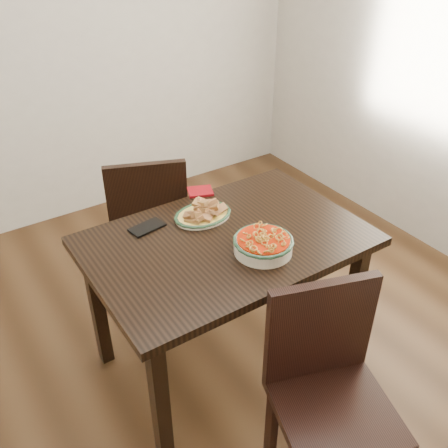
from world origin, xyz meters
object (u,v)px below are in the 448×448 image
noodle_bowl (263,243)px  chair_near (327,382)px  fish_plate (203,209)px  smartphone (147,227)px  chair_far (149,218)px  dining_table (226,255)px

noodle_bowl → chair_near: bearing=-98.8°
fish_plate → noodle_bowl: size_ratio=1.05×
smartphone → fish_plate: bearing=-21.7°
chair_far → fish_plate: 0.58m
smartphone → chair_near: bearing=-84.1°
dining_table → chair_far: size_ratio=1.37×
chair_far → noodle_bowl: bearing=119.9°
dining_table → chair_far: (-0.06, 0.70, -0.15)m
chair_near → fish_plate: bearing=107.5°
chair_far → noodle_bowl: size_ratio=3.45×
dining_table → chair_near: bearing=-90.8°
noodle_bowl → chair_far: bearing=98.4°
dining_table → chair_near: size_ratio=1.37×
chair_far → fish_plate: chair_far is taller
dining_table → chair_far: 0.72m
dining_table → fish_plate: bearing=90.0°
chair_far → fish_plate: size_ratio=3.27×
noodle_bowl → smartphone: 0.54m
noodle_bowl → fish_plate: bearing=100.8°
dining_table → fish_plate: size_ratio=4.49×
noodle_bowl → smartphone: noodle_bowl is taller
chair_far → smartphone: (-0.20, -0.44, 0.26)m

